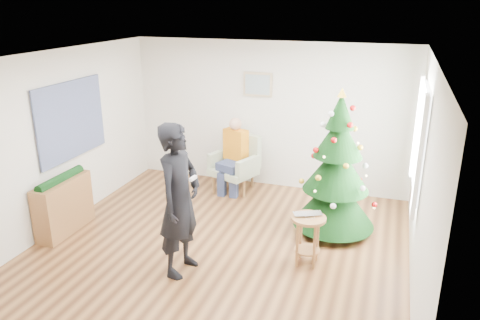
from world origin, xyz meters
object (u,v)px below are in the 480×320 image
(christmas_tree, at_px, (337,170))
(stool, at_px, (307,240))
(armchair, at_px, (236,170))
(console, at_px, (64,206))
(standing_man, at_px, (179,200))

(christmas_tree, height_order, stool, christmas_tree)
(christmas_tree, relative_size, armchair, 2.14)
(christmas_tree, height_order, armchair, christmas_tree)
(christmas_tree, bearing_deg, stool, -100.58)
(armchair, relative_size, console, 1.00)
(christmas_tree, xyz_separation_m, armchair, (-1.89, 1.05, -0.59))
(standing_man, distance_m, console, 2.20)
(armchair, height_order, console, armchair)
(stool, height_order, standing_man, standing_man)
(armchair, bearing_deg, console, -107.32)
(console, bearing_deg, christmas_tree, 17.91)
(christmas_tree, xyz_separation_m, stool, (-0.19, -1.03, -0.62))
(console, bearing_deg, stool, 3.06)
(stool, bearing_deg, armchair, 129.22)
(armchair, bearing_deg, stool, -29.37)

